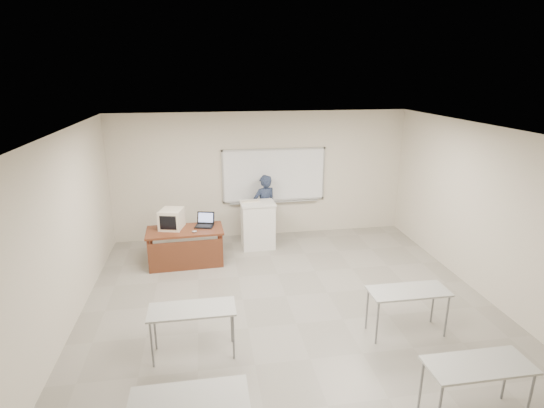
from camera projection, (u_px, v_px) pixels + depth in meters
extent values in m
cube|color=gray|center=(296.00, 324.00, 6.79)|extent=(7.00, 8.00, 0.01)
cube|color=white|center=(274.00, 175.00, 10.13)|extent=(2.40, 0.03, 1.20)
cube|color=#B7BABC|center=(274.00, 149.00, 9.94)|extent=(2.48, 0.04, 0.04)
cube|color=#B7BABC|center=(274.00, 200.00, 10.31)|extent=(2.48, 0.04, 0.04)
cube|color=#B7BABC|center=(223.00, 177.00, 9.94)|extent=(0.04, 0.04, 1.28)
cube|color=#B7BABC|center=(323.00, 173.00, 10.31)|extent=(0.04, 0.04, 1.28)
cube|color=#B7BABC|center=(274.00, 202.00, 10.28)|extent=(2.16, 0.07, 0.02)
cube|color=#A0A09B|center=(192.00, 310.00, 5.86)|extent=(1.20, 0.50, 0.03)
cylinder|color=slate|center=(152.00, 345.00, 5.70)|extent=(0.03, 0.03, 0.70)
cylinder|color=slate|center=(234.00, 337.00, 5.87)|extent=(0.03, 0.03, 0.70)
cylinder|color=slate|center=(155.00, 328.00, 6.07)|extent=(0.03, 0.03, 0.70)
cylinder|color=slate|center=(231.00, 321.00, 6.24)|extent=(0.03, 0.03, 0.70)
cube|color=#A0A09B|center=(409.00, 291.00, 6.35)|extent=(1.20, 0.50, 0.03)
cylinder|color=slate|center=(377.00, 323.00, 6.19)|extent=(0.03, 0.03, 0.70)
cylinder|color=slate|center=(447.00, 316.00, 6.36)|extent=(0.03, 0.03, 0.70)
cylinder|color=slate|center=(367.00, 309.00, 6.56)|extent=(0.03, 0.03, 0.70)
cylinder|color=slate|center=(433.00, 303.00, 6.73)|extent=(0.03, 0.03, 0.70)
cube|color=#A0A09B|center=(189.00, 399.00, 4.26)|extent=(1.20, 0.50, 0.03)
cylinder|color=slate|center=(242.00, 407.00, 4.64)|extent=(0.03, 0.03, 0.70)
cube|color=#A0A09B|center=(479.00, 365.00, 4.75)|extent=(1.20, 0.50, 0.03)
cylinder|color=slate|center=(530.00, 399.00, 4.75)|extent=(0.03, 0.03, 0.70)
cylinder|color=slate|center=(421.00, 385.00, 4.96)|extent=(0.03, 0.03, 0.70)
cylinder|color=slate|center=(506.00, 375.00, 5.13)|extent=(0.03, 0.03, 0.70)
cube|color=#5D271A|center=(185.00, 230.00, 8.75)|extent=(1.56, 0.78, 0.04)
cube|color=#5D271A|center=(185.00, 256.00, 8.52)|extent=(1.48, 0.03, 0.63)
cylinder|color=#4D1F11|center=(149.00, 256.00, 8.44)|extent=(0.06, 0.06, 0.71)
cylinder|color=#4D1F11|center=(221.00, 251.00, 8.66)|extent=(0.06, 0.06, 0.71)
cylinder|color=#4D1F11|center=(152.00, 243.00, 9.06)|extent=(0.06, 0.06, 0.71)
cylinder|color=#4D1F11|center=(220.00, 239.00, 9.28)|extent=(0.06, 0.06, 0.71)
cube|color=white|center=(258.00, 226.00, 9.62)|extent=(0.72, 0.52, 1.03)
cube|color=white|center=(258.00, 203.00, 9.46)|extent=(0.76, 0.56, 0.04)
cube|color=beige|center=(172.00, 219.00, 8.78)|extent=(0.42, 0.45, 0.40)
cube|color=beige|center=(171.00, 222.00, 8.55)|extent=(0.45, 0.04, 0.42)
cube|color=black|center=(171.00, 223.00, 8.53)|extent=(0.34, 0.01, 0.29)
cube|color=black|center=(204.00, 226.00, 8.89)|extent=(0.37, 0.27, 0.02)
cube|color=black|center=(204.00, 226.00, 8.88)|extent=(0.30, 0.16, 0.01)
cube|color=black|center=(204.00, 218.00, 9.01)|extent=(0.37, 0.08, 0.25)
cube|color=#7784B9|center=(204.00, 218.00, 9.00)|extent=(0.31, 0.06, 0.19)
ellipsoid|color=#96999D|center=(194.00, 231.00, 8.58)|extent=(0.11, 0.08, 0.04)
cube|color=beige|center=(251.00, 201.00, 9.50)|extent=(0.41, 0.16, 0.02)
imported|color=black|center=(265.00, 207.00, 10.03)|extent=(0.67, 0.55, 1.58)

